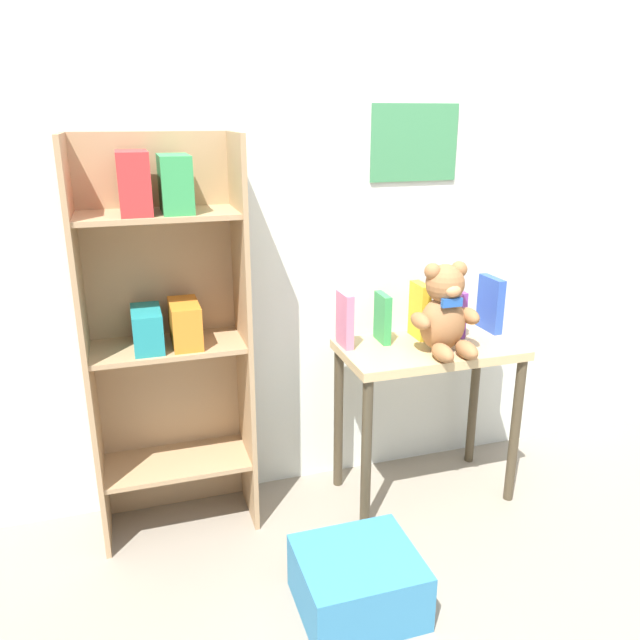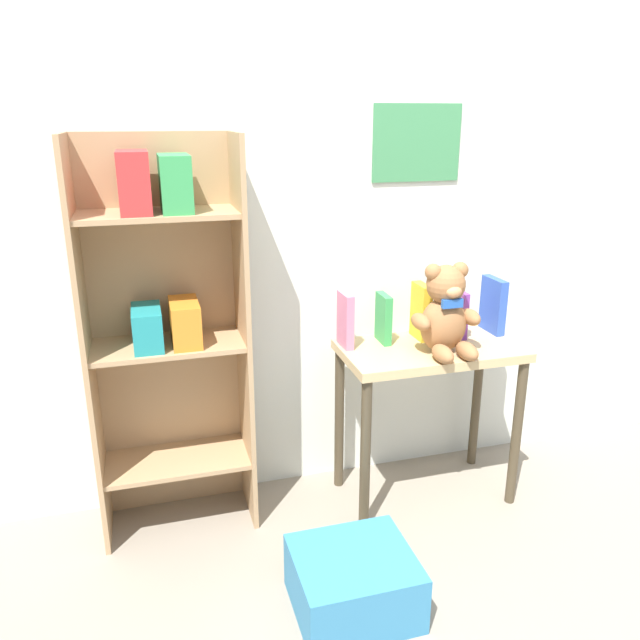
% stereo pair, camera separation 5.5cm
% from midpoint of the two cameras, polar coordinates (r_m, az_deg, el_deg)
% --- Properties ---
extents(wall_back, '(4.80, 0.07, 2.50)m').
position_cam_midpoint_polar(wall_back, '(2.60, 4.72, 11.66)').
color(wall_back, silver).
rests_on(wall_back, ground_plane).
extents(bookshelf_side, '(0.57, 0.30, 1.49)m').
position_cam_midpoint_polar(bookshelf_side, '(2.34, -14.65, 0.21)').
color(bookshelf_side, tan).
rests_on(bookshelf_side, ground_plane).
extents(display_table, '(0.71, 0.38, 0.67)m').
position_cam_midpoint_polar(display_table, '(2.56, 9.24, -4.75)').
color(display_table, tan).
rests_on(display_table, ground_plane).
extents(teddy_bear, '(0.27, 0.24, 0.35)m').
position_cam_midpoint_polar(teddy_bear, '(2.42, 10.71, 0.73)').
color(teddy_bear, '#99663D').
rests_on(teddy_bear, display_table).
extents(book_standing_pink, '(0.04, 0.12, 0.22)m').
position_cam_midpoint_polar(book_standing_pink, '(2.45, 1.64, 0.01)').
color(book_standing_pink, '#D17093').
rests_on(book_standing_pink, display_table).
extents(book_standing_green, '(0.03, 0.12, 0.20)m').
position_cam_midpoint_polar(book_standing_green, '(2.51, 5.11, 0.19)').
color(book_standing_green, '#33934C').
rests_on(book_standing_green, display_table).
extents(book_standing_yellow, '(0.04, 0.12, 0.23)m').
position_cam_midpoint_polar(book_standing_yellow, '(2.57, 8.48, 0.85)').
color(book_standing_yellow, gold).
rests_on(book_standing_yellow, display_table).
extents(book_standing_purple, '(0.03, 0.15, 0.19)m').
position_cam_midpoint_polar(book_standing_purple, '(2.64, 11.70, 0.76)').
color(book_standing_purple, purple).
rests_on(book_standing_purple, display_table).
extents(book_standing_blue, '(0.04, 0.15, 0.23)m').
position_cam_midpoint_polar(book_standing_blue, '(2.72, 14.76, 1.43)').
color(book_standing_blue, '#2D51B7').
rests_on(book_standing_blue, display_table).
extents(storage_bin, '(0.38, 0.35, 0.20)m').
position_cam_midpoint_polar(storage_bin, '(2.20, 2.70, -22.79)').
color(storage_bin, teal).
rests_on(storage_bin, ground_plane).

